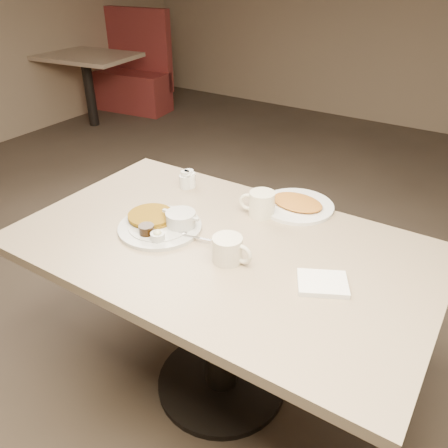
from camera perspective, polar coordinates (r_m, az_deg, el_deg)
The scene contains 10 objects.
room at distance 1.39m, azimuth -0.48°, elevation 20.59°, with size 7.04×8.04×2.84m.
diner_table at distance 1.74m, azimuth -0.36°, elevation -7.09°, with size 1.50×0.90×0.75m.
main_plate at distance 1.73m, azimuth -7.72°, elevation 0.12°, with size 0.40×0.34×0.07m.
coffee_mug_near at distance 1.52m, azimuth 0.57°, elevation -3.19°, with size 0.15×0.11×0.09m.
napkin at distance 1.47m, azimuth 12.28°, elevation -7.30°, with size 0.19×0.18×0.02m.
coffee_mug_far at distance 1.79m, azimuth 4.64°, elevation 2.55°, with size 0.15×0.12×0.10m.
creamer_left at distance 2.02m, azimuth -4.43°, elevation 5.64°, with size 0.09×0.08×0.08m.
creamer_right at distance 2.02m, azimuth -4.89°, elevation 5.50°, with size 0.08×0.06×0.08m.
hash_plate at distance 1.88m, azimuth 9.15°, elevation 2.41°, with size 0.33×0.33×0.04m.
booth_back_left at distance 5.72m, azimuth -12.39°, elevation 17.81°, with size 1.18×1.33×1.12m.
Camera 1 is at (0.75, -1.14, 1.65)m, focal length 36.41 mm.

